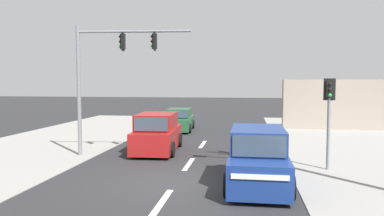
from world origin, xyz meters
The scene contains 11 objects.
ground_plane centered at (0.00, 0.00, 0.00)m, with size 140.00×140.00×0.00m, color #28282B.
lane_dash_near centered at (0.00, -2.00, 0.00)m, with size 0.20×2.40×0.01m, color silver.
lane_dash_mid centered at (0.00, 3.00, 0.00)m, with size 0.20×2.40×0.01m, color silver.
lane_dash_far centered at (0.00, 8.00, 0.00)m, with size 0.20×2.40×0.01m, color silver.
kerb_left_verge centered at (-8.50, 4.00, 0.01)m, with size 8.00×40.00×0.02m, color gray.
traffic_signal_mast centered at (-4.01, 4.20, 4.15)m, with size 5.28×0.60×6.00m.
pedestal_signal_right_kerb centered at (5.51, 2.75, 2.42)m, with size 0.44×0.29×3.56m.
shopfront_wall_far centered at (11.00, 16.00, 1.80)m, with size 12.00×1.00×3.60m, color #A39384.
suv_oncoming_mid centered at (2.75, 0.19, 0.88)m, with size 2.07×4.55×1.90m.
suv_receding_far centered at (-1.98, 5.59, 0.88)m, with size 2.25×4.63×1.90m.
sedan_oncoming_near centered at (-2.32, 13.58, 0.70)m, with size 2.08×4.32×1.56m.
Camera 1 is at (2.36, -12.22, 3.42)m, focal length 35.00 mm.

